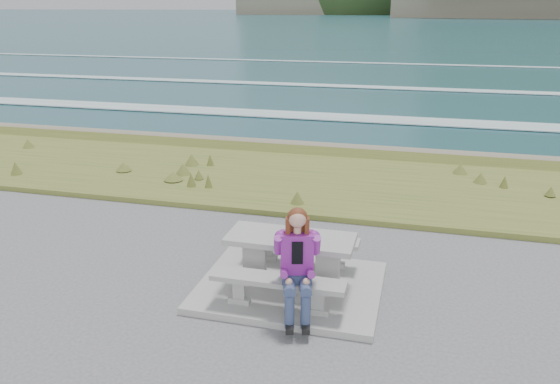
{
  "coord_description": "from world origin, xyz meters",
  "views": [
    {
      "loc": [
        1.65,
        -6.87,
        3.92
      ],
      "look_at": [
        -0.47,
        1.2,
        1.07
      ],
      "focal_mm": 35.0,
      "sensor_mm": 36.0,
      "label": 1
    }
  ],
  "objects_px": {
    "picnic_table": "(291,247)",
    "bench_seaward": "(301,242)",
    "seated_woman": "(297,280)",
    "bench_landward": "(278,285)"
  },
  "relations": [
    {
      "from": "picnic_table",
      "to": "bench_seaward",
      "type": "relative_size",
      "value": 1.0
    },
    {
      "from": "bench_landward",
      "to": "seated_woman",
      "type": "distance_m",
      "value": 0.37
    },
    {
      "from": "picnic_table",
      "to": "seated_woman",
      "type": "xyz_separation_m",
      "value": [
        0.29,
        -0.83,
        -0.05
      ]
    },
    {
      "from": "picnic_table",
      "to": "bench_landward",
      "type": "distance_m",
      "value": 0.74
    },
    {
      "from": "bench_seaward",
      "to": "seated_woman",
      "type": "relative_size",
      "value": 1.25
    },
    {
      "from": "picnic_table",
      "to": "seated_woman",
      "type": "distance_m",
      "value": 0.88
    },
    {
      "from": "picnic_table",
      "to": "bench_landward",
      "type": "height_order",
      "value": "picnic_table"
    },
    {
      "from": "bench_landward",
      "to": "seated_woman",
      "type": "xyz_separation_m",
      "value": [
        0.29,
        -0.13,
        0.18
      ]
    },
    {
      "from": "picnic_table",
      "to": "bench_seaward",
      "type": "height_order",
      "value": "picnic_table"
    },
    {
      "from": "seated_woman",
      "to": "picnic_table",
      "type": "bearing_deg",
      "value": 94.42
    }
  ]
}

